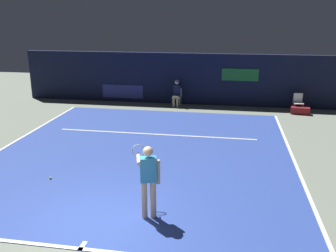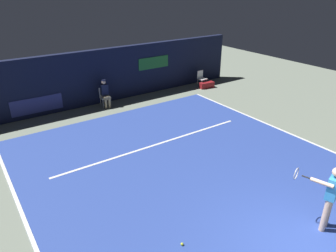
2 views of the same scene
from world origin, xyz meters
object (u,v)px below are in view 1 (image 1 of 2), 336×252
tennis_player (148,178)px  courtside_chair_near (298,102)px  tennis_ball (50,178)px  line_judge_on_chair (177,93)px  equipment_bag (300,111)px

tennis_player → courtside_chair_near: 11.58m
courtside_chair_near → tennis_ball: 12.10m
line_judge_on_chair → courtside_chair_near: (5.85, -0.10, -0.18)m
courtside_chair_near → line_judge_on_chair: bearing=179.0°
equipment_bag → tennis_ball: bearing=-126.0°
tennis_player → equipment_bag: (4.99, 10.05, -0.83)m
courtside_chair_near → tennis_player: bearing=-115.2°
line_judge_on_chair → equipment_bag: bearing=-5.0°
equipment_bag → line_judge_on_chair: bearing=-177.5°
tennis_ball → line_judge_on_chair: bearing=76.1°
tennis_player → equipment_bag: bearing=63.6°
courtside_chair_near → equipment_bag: courtside_chair_near is taller
tennis_player → tennis_ball: 3.62m
tennis_ball → equipment_bag: (8.15, 8.57, 0.11)m
tennis_player → line_judge_on_chair: (-0.92, 10.57, -0.30)m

